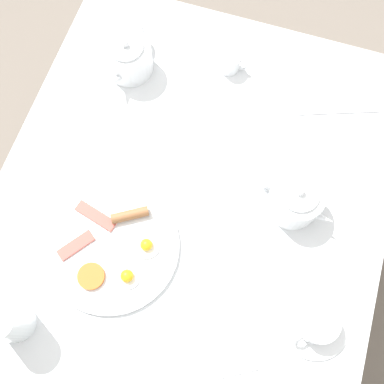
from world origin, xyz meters
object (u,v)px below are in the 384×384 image
Objects in this scene: breakfast_plate at (113,246)px; teapot_near at (295,200)px; teacup_with_saucer_left at (316,323)px; knife_by_plate at (338,111)px; fork_by_plate at (224,374)px; teapot_far at (128,57)px; creamer_jug at (230,62)px; water_glass_tall at (7,322)px.

teapot_near is at bearing 31.14° from breakfast_plate.
teacup_with_saucer_left is at bearing -3.29° from breakfast_plate.
teapot_near is 0.98× the size of knife_by_plate.
fork_by_plate is at bearing -135.02° from teacup_with_saucer_left.
fork_by_plate is 0.72m from knife_by_plate.
teacup_with_saucer_left is 1.07× the size of fork_by_plate.
teapot_far reaches higher than teacup_with_saucer_left.
teapot_far is at bearing 140.78° from teacup_with_saucer_left.
teapot_far reaches higher than creamer_jug.
fork_by_plate is (-0.16, -0.16, -0.02)m from teacup_with_saucer_left.
creamer_jug is (0.13, 0.56, 0.02)m from breakfast_plate.
creamer_jug is (-0.25, 0.33, -0.02)m from teapot_near.
knife_by_plate is at bearing -7.80° from creamer_jug.
knife_by_plate is at bearing 49.90° from breakfast_plate.
water_glass_tall is at bearing 2.46° from teapot_far.
creamer_jug is 0.53× the size of fork_by_plate.
water_glass_tall is 0.67× the size of knife_by_plate.
breakfast_plate is 0.49m from teacup_with_saucer_left.
teapot_near is at bearing -101.46° from knife_by_plate.
breakfast_plate is 2.02× the size of teacup_with_saucer_left.
fork_by_plate and knife_by_plate have the same top height.
knife_by_plate is (-0.05, 0.55, -0.02)m from teacup_with_saucer_left.
teapot_far reaches higher than breakfast_plate.
teapot_far is 1.51× the size of water_glass_tall.
teacup_with_saucer_left is at bearing -84.31° from knife_by_plate.
fork_by_plate is at bearing -98.66° from knife_by_plate.
water_glass_tall is 0.95m from knife_by_plate.
knife_by_plate is (0.58, 0.75, -0.07)m from water_glass_tall.
teapot_far reaches higher than knife_by_plate.
water_glass_tall is 0.83m from creamer_jug.
knife_by_plate is (0.11, 0.71, 0.00)m from fork_by_plate.
water_glass_tall is 1.73× the size of creamer_jug.
creamer_jug is at bearing 146.93° from teapot_near.
creamer_jug is at bearing 71.27° from water_glass_tall.
teapot_near is (0.38, 0.23, 0.04)m from breakfast_plate.
teapot_far is at bearing 105.33° from breakfast_plate.
breakfast_plate reaches higher than fork_by_plate.
water_glass_tall is at bearing -122.01° from breakfast_plate.
teacup_with_saucer_left reaches higher than fork_by_plate.
teapot_far is at bearing -162.47° from creamer_jug.
teapot_far is 0.80m from teacup_with_saucer_left.
teacup_with_saucer_left reaches higher than breakfast_plate.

